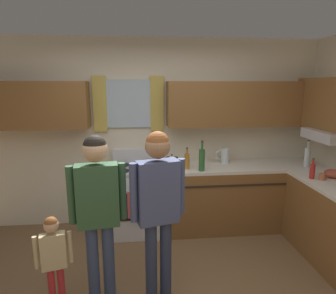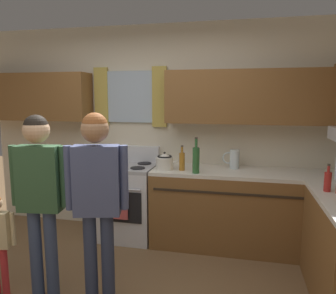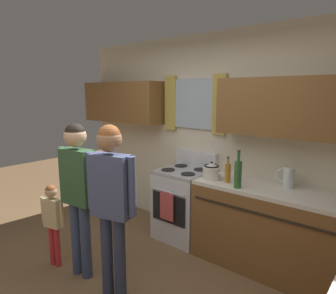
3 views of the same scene
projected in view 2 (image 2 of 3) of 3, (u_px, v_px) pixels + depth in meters
back_wall_unit at (159, 118)px, 4.09m from camera, size 4.60×0.42×2.60m
kitchen_counter_run at (279, 222)px, 3.36m from camera, size 2.24×1.80×0.90m
stove_oven at (130, 200)px, 4.03m from camera, size 0.62×0.67×1.10m
bottle_sauce_red at (328, 181)px, 2.87m from camera, size 0.06×0.06×0.25m
bottle_oil_amber at (182, 161)px, 3.69m from camera, size 0.06×0.06×0.29m
bottle_wine_green at (196, 159)px, 3.54m from camera, size 0.08×0.08×0.39m
stovetop_kettle at (165, 161)px, 3.72m from camera, size 0.27×0.20×0.21m
water_pitcher at (234, 159)px, 3.78m from camera, size 0.19×0.11×0.22m
adult_holding_child at (40, 185)px, 2.72m from camera, size 0.49×0.21×1.58m
adult_in_plaid at (97, 188)px, 2.59m from camera, size 0.49×0.24×1.61m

